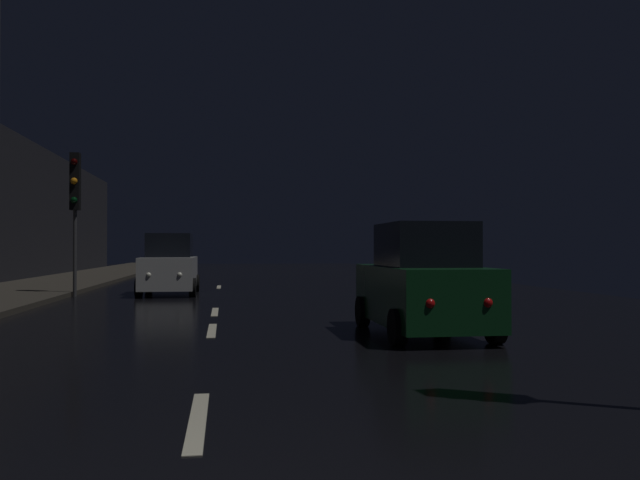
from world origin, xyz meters
TOP-DOWN VIEW (x-y plane):
  - ground at (0.00, 24.50)m, footprint 26.36×84.00m
  - sidewalk_left at (-6.98, 24.50)m, footprint 4.40×84.00m
  - lane_centerline at (0.00, 12.74)m, footprint 0.16×23.72m
  - traffic_light_far_left at (-4.68, 19.75)m, footprint 0.31×0.46m
  - streetlamp_overhead at (-4.47, 12.63)m, footprint 1.70×0.44m
  - car_approaching_headlights at (-1.66, 20.47)m, footprint 1.93×4.18m
  - car_parked_right_near at (3.88, 8.71)m, footprint 1.89×4.09m

SIDE VIEW (x-z plane):
  - ground at x=0.00m, z-range -0.02..0.00m
  - lane_centerline at x=0.00m, z-range 0.00..0.01m
  - sidewalk_left at x=-6.98m, z-range 0.00..0.15m
  - car_parked_right_near at x=3.88m, z-range -0.09..1.97m
  - car_approaching_headlights at x=-1.66m, z-range -0.09..2.02m
  - traffic_light_far_left at x=-4.68m, z-range 1.07..5.83m
  - streetlamp_overhead at x=-4.47m, z-range 1.25..9.78m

